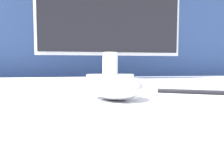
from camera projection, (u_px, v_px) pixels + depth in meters
partition_panel at (95, 95)px, 1.22m from camera, size 5.00×0.03×1.22m
computer_mouse_near at (115, 87)px, 0.34m from camera, size 0.10×0.12×0.04m
keyboard at (55, 84)px, 0.48m from camera, size 0.39×0.19×0.02m
monitor at (110, 21)px, 0.86m from camera, size 0.58×0.19×0.43m
pen at (194, 92)px, 0.40m from camera, size 0.12×0.07×0.01m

